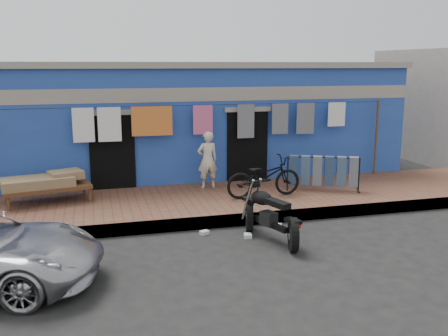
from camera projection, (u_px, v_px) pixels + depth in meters
ground at (253, 253)px, 8.89m from camera, size 80.00×80.00×0.00m
sidewalk at (213, 202)px, 11.70m from camera, size 28.00×3.00×0.25m
curb at (230, 221)px, 10.33m from camera, size 28.00×0.10×0.25m
building at (182, 119)px, 15.15m from camera, size 12.20×5.20×3.36m
clothesline at (206, 125)px, 12.57m from camera, size 10.06×0.06×2.10m
seated_person at (207, 160)px, 12.43m from camera, size 0.55×0.39×1.43m
bicycle at (264, 172)px, 11.60m from camera, size 1.86×0.78×1.17m
motorcycle at (270, 214)px, 9.41m from camera, size 1.59×2.02×1.08m
charpoy at (48, 188)px, 11.17m from camera, size 2.28×1.66×0.65m
jeans_rack at (323, 173)px, 12.27m from camera, size 2.09×1.69×0.88m
litter_a at (204, 233)px, 9.86m from camera, size 0.21×0.19×0.07m
litter_b at (278, 226)px, 10.25m from camera, size 0.19×0.20×0.08m
litter_c at (248, 236)px, 9.68m from camera, size 0.18×0.21×0.07m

